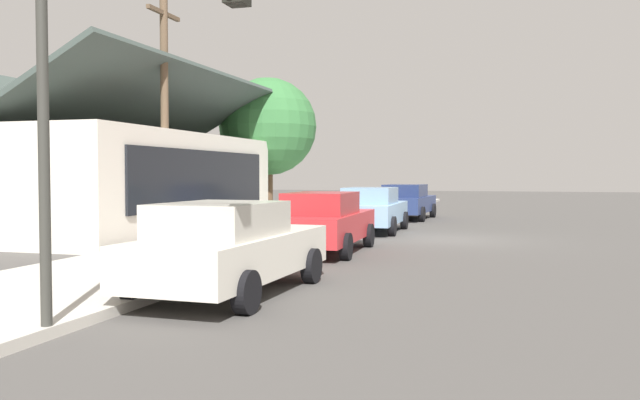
% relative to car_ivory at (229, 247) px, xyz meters
% --- Properties ---
extents(ground_plane, '(120.00, 120.00, 0.00)m').
position_rel_car_ivory_xyz_m(ground_plane, '(10.65, -2.65, -0.82)').
color(ground_plane, '#4C4947').
extents(sidewalk_curb, '(60.00, 4.20, 0.16)m').
position_rel_car_ivory_xyz_m(sidewalk_curb, '(10.65, 2.95, -0.74)').
color(sidewalk_curb, beige).
rests_on(sidewalk_curb, ground).
extents(car_ivory, '(4.79, 2.19, 1.59)m').
position_rel_car_ivory_xyz_m(car_ivory, '(0.00, 0.00, 0.00)').
color(car_ivory, silver).
rests_on(car_ivory, ground).
extents(car_cherry, '(4.82, 2.07, 1.59)m').
position_rel_car_ivory_xyz_m(car_cherry, '(6.25, 0.11, -0.00)').
color(car_cherry, red).
rests_on(car_cherry, ground).
extents(car_skyblue, '(4.66, 2.15, 1.59)m').
position_rel_car_ivory_xyz_m(car_skyblue, '(12.57, 0.19, -0.00)').
color(car_skyblue, '#8CB7E0').
rests_on(car_skyblue, ground).
extents(car_navy, '(4.95, 2.23, 1.59)m').
position_rel_car_ivory_xyz_m(car_navy, '(19.54, 0.06, 0.00)').
color(car_navy, navy).
rests_on(car_navy, ground).
extents(storefront_building, '(12.46, 8.23, 5.67)m').
position_rel_car_ivory_xyz_m(storefront_building, '(9.93, 9.34, 1.05)').
color(storefront_building, silver).
rests_on(storefront_building, ground).
extents(shade_tree, '(4.38, 4.38, 6.39)m').
position_rel_car_ivory_xyz_m(shade_tree, '(17.59, 6.05, 3.36)').
color(shade_tree, brown).
rests_on(shade_tree, ground).
extents(traffic_light_main, '(0.37, 2.79, 5.20)m').
position_rel_car_ivory_xyz_m(traffic_light_main, '(-3.41, -0.11, 2.67)').
color(traffic_light_main, '#383833').
rests_on(traffic_light_main, ground).
extents(utility_pole_wooden, '(1.80, 0.24, 7.50)m').
position_rel_car_ivory_xyz_m(utility_pole_wooden, '(7.60, 5.55, 3.11)').
color(utility_pole_wooden, brown).
rests_on(utility_pole_wooden, ground).
extents(fire_hydrant_red, '(0.22, 0.22, 0.71)m').
position_rel_car_ivory_xyz_m(fire_hydrant_red, '(12.50, 1.55, -0.32)').
color(fire_hydrant_red, red).
rests_on(fire_hydrant_red, sidewalk_curb).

